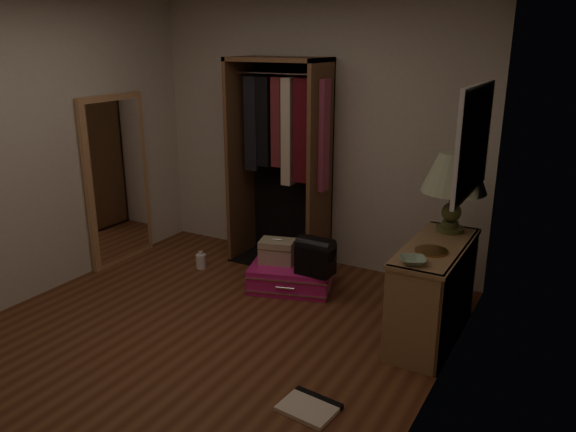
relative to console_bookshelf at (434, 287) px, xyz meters
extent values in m
plane|color=#5B2F1A|center=(-1.54, -1.03, -0.40)|extent=(4.00, 4.00, 0.00)
cube|color=beige|center=(-1.54, 0.97, 0.90)|extent=(3.50, 0.02, 2.60)
cube|color=beige|center=(0.21, -1.03, 0.90)|extent=(0.02, 4.00, 2.60)
cube|color=beige|center=(-3.29, -1.03, 0.90)|extent=(0.02, 4.00, 2.60)
cube|color=white|center=(0.19, -0.03, 1.15)|extent=(0.03, 0.96, 0.76)
cube|color=black|center=(0.19, -0.03, 1.15)|extent=(0.03, 0.90, 0.70)
cube|color=silver|center=(0.18, -0.03, 0.84)|extent=(0.01, 0.88, 0.02)
cube|color=silver|center=(0.18, -0.03, 0.92)|extent=(0.01, 0.88, 0.02)
cube|color=silver|center=(0.18, -0.03, 1.00)|extent=(0.01, 0.88, 0.02)
cube|color=silver|center=(0.18, -0.03, 1.08)|extent=(0.01, 0.88, 0.02)
cube|color=silver|center=(0.18, -0.03, 1.15)|extent=(0.01, 0.88, 0.02)
cube|color=silver|center=(0.18, -0.03, 1.23)|extent=(0.01, 0.88, 0.02)
cube|color=silver|center=(0.18, -0.03, 1.31)|extent=(0.01, 0.88, 0.02)
cube|color=silver|center=(0.18, -0.03, 1.39)|extent=(0.01, 0.88, 0.02)
cube|color=silver|center=(0.18, -0.03, 1.46)|extent=(0.01, 0.88, 0.02)
cube|color=#987049|center=(0.00, -0.56, -0.02)|extent=(0.40, 0.03, 0.75)
cube|color=#987049|center=(0.00, 0.51, -0.02)|extent=(0.40, 0.03, 0.75)
cube|color=#987049|center=(0.00, -0.03, -0.34)|extent=(0.40, 1.04, 0.03)
cube|color=#987049|center=(0.00, -0.03, 0.17)|extent=(0.40, 1.04, 0.03)
cube|color=#987049|center=(0.00, -0.03, 0.34)|extent=(0.42, 1.12, 0.03)
cube|color=brown|center=(0.19, -0.03, -0.02)|extent=(0.02, 1.10, 0.75)
cube|color=#987049|center=(-0.01, 0.30, 0.25)|extent=(0.36, 0.38, 0.13)
cube|color=gray|center=(-0.07, -0.49, -0.18)|extent=(0.20, 0.05, 0.29)
cube|color=#4C3833|center=(-0.07, -0.44, -0.20)|extent=(0.18, 0.04, 0.24)
cube|color=#B7AD99|center=(-0.07, -0.40, -0.21)|extent=(0.18, 0.03, 0.23)
cube|color=brown|center=(-0.06, -0.36, -0.20)|extent=(0.22, 0.03, 0.23)
cube|color=#3F4C59|center=(-0.08, -0.33, -0.21)|extent=(0.18, 0.03, 0.23)
cube|color=gray|center=(-0.08, -0.28, -0.17)|extent=(0.18, 0.04, 0.30)
cube|color=#59594C|center=(-0.07, -0.23, -0.16)|extent=(0.18, 0.05, 0.32)
cube|color=#B2724C|center=(-0.09, -0.17, -0.18)|extent=(0.16, 0.04, 0.28)
cube|color=beige|center=(-0.08, -0.13, -0.20)|extent=(0.17, 0.03, 0.25)
cube|color=#332D38|center=(-0.09, -0.08, -0.17)|extent=(0.16, 0.04, 0.30)
cube|color=gray|center=(-0.07, -0.04, -0.17)|extent=(0.20, 0.03, 0.31)
cube|color=#4C3833|center=(-0.09, 0.00, -0.18)|extent=(0.15, 0.03, 0.28)
cube|color=#B7AD99|center=(-0.06, 0.04, -0.20)|extent=(0.21, 0.03, 0.25)
cube|color=brown|center=(-0.08, 0.08, -0.18)|extent=(0.16, 0.05, 0.28)
cube|color=#3F4C59|center=(-0.06, 0.13, -0.17)|extent=(0.21, 0.04, 0.31)
cube|color=gray|center=(-0.09, 0.19, -0.19)|extent=(0.16, 0.05, 0.25)
cube|color=#59594C|center=(-0.07, 0.23, -0.20)|extent=(0.20, 0.03, 0.24)
cube|color=#B2724C|center=(-0.08, 0.28, -0.18)|extent=(0.18, 0.04, 0.29)
cube|color=beige|center=(-0.08, 0.33, -0.20)|extent=(0.17, 0.05, 0.25)
cube|color=brown|center=(-2.24, 0.71, 0.63)|extent=(0.04, 0.50, 2.05)
cube|color=brown|center=(-1.33, 0.71, 0.63)|extent=(0.04, 0.50, 2.05)
cube|color=brown|center=(-1.79, 0.71, 1.63)|extent=(0.95, 0.50, 0.04)
cube|color=black|center=(-1.79, 0.95, 0.63)|extent=(0.95, 0.02, 2.05)
cube|color=black|center=(-1.79, 0.71, -0.39)|extent=(0.95, 0.50, 0.02)
cylinder|color=silver|center=(-1.79, 0.71, 1.50)|extent=(0.87, 0.02, 0.02)
cube|color=black|center=(-2.07, 0.69, 1.01)|extent=(0.14, 0.10, 0.92)
cube|color=black|center=(-1.92, 0.69, 1.04)|extent=(0.13, 0.15, 0.86)
cube|color=maroon|center=(-1.78, 0.69, 1.05)|extent=(0.10, 0.10, 0.85)
cube|color=beige|center=(-1.66, 0.69, 0.96)|extent=(0.10, 0.15, 1.02)
cube|color=#590F19|center=(-1.51, 0.69, 0.99)|extent=(0.16, 0.11, 0.98)
cube|color=#BF4C72|center=(-1.34, 0.69, 0.96)|extent=(0.15, 0.14, 1.04)
cube|color=tan|center=(-3.24, -0.03, 0.45)|extent=(0.05, 0.80, 1.70)
cube|color=white|center=(-3.21, -0.03, 0.45)|extent=(0.01, 0.68, 1.58)
cube|color=#D71A7C|center=(-1.37, 0.22, -0.28)|extent=(0.85, 0.71, 0.23)
cube|color=silver|center=(-1.37, 0.22, -0.34)|extent=(0.88, 0.74, 0.01)
cube|color=silver|center=(-1.37, 0.22, -0.22)|extent=(0.88, 0.74, 0.01)
cylinder|color=silver|center=(-1.29, -0.04, -0.28)|extent=(0.16, 0.07, 0.02)
cube|color=tan|center=(-1.51, 0.21, -0.06)|extent=(0.36, 0.29, 0.21)
cube|color=brown|center=(-1.51, 0.21, -0.02)|extent=(0.37, 0.30, 0.01)
cylinder|color=silver|center=(-1.51, 0.21, 0.06)|extent=(0.09, 0.04, 0.01)
cube|color=black|center=(-1.09, 0.14, -0.05)|extent=(0.32, 0.21, 0.24)
cylinder|color=black|center=(-1.09, 0.14, 0.07)|extent=(0.32, 0.21, 0.21)
cylinder|color=#444D25|center=(0.00, 0.35, 0.37)|extent=(0.24, 0.24, 0.04)
cylinder|color=#444D25|center=(0.00, 0.35, 0.41)|extent=(0.14, 0.14, 0.05)
sphere|color=#444D25|center=(0.00, 0.35, 0.51)|extent=(0.17, 0.17, 0.15)
cylinder|color=#444D25|center=(0.00, 0.35, 0.63)|extent=(0.06, 0.06, 0.09)
cone|color=beige|center=(0.00, 0.35, 0.83)|extent=(0.56, 0.56, 0.31)
cone|color=beige|center=(0.00, 0.35, 0.83)|extent=(0.50, 0.50, 0.29)
cylinder|color=#A4773F|center=(0.00, -0.17, 0.36)|extent=(0.24, 0.24, 0.01)
imported|color=#96B599|center=(-0.05, -0.46, 0.38)|extent=(0.24, 0.24, 0.04)
cylinder|color=white|center=(-2.38, 0.17, -0.32)|extent=(0.11, 0.11, 0.14)
cylinder|color=white|center=(-2.38, 0.17, -0.23)|extent=(0.04, 0.04, 0.03)
cube|color=#EDE2C8|center=(-0.39, -1.31, -0.38)|extent=(0.37, 0.31, 0.03)
cube|color=black|center=(-0.38, -1.19, -0.38)|extent=(0.35, 0.08, 0.03)
camera|label=1|loc=(0.96, -3.96, 1.82)|focal=35.00mm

